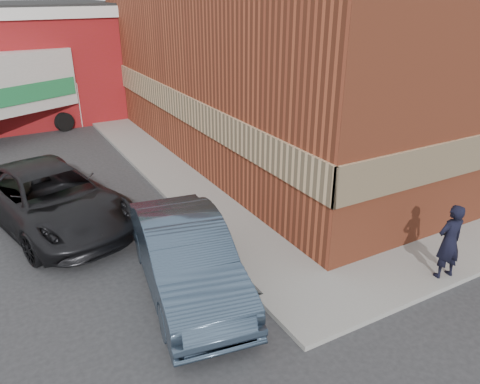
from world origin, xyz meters
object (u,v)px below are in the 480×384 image
man (449,242)px  sedan (187,257)px  brick_building (330,29)px  suv_a (51,198)px  box_truck (18,88)px

man → sedan: man is taller
brick_building → suv_a: bearing=-165.8°
sedan → suv_a: size_ratio=0.84×
man → sedan: bearing=-17.4°
man → box_truck: (-7.07, 17.48, 1.13)m
man → suv_a: bearing=-36.3°
box_truck → sedan: bearing=-107.6°
brick_building → man: (-4.75, -10.44, -3.65)m
brick_building → sedan: (-10.11, -7.86, -3.84)m
box_truck → suv_a: bearing=-116.4°
brick_building → man: size_ratio=9.98×
brick_building → man: 12.04m
brick_building → sedan: size_ratio=3.57×
brick_building → suv_a: size_ratio=2.99×
brick_building → box_truck: brick_building is taller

